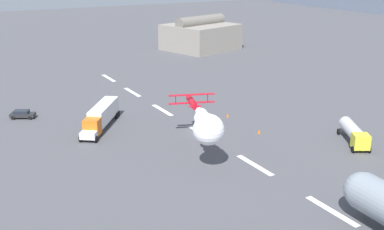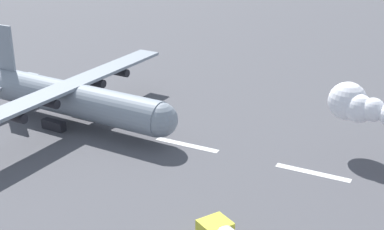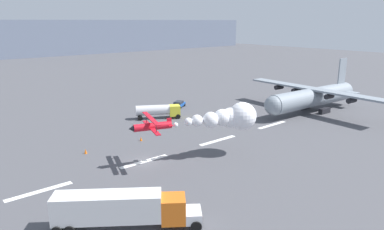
{
  "view_description": "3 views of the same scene",
  "coord_description": "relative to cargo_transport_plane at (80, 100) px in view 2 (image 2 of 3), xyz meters",
  "views": [
    {
      "loc": [
        66.13,
        -38.58,
        27.86
      ],
      "look_at": [
        0.34,
        -2.0,
        3.62
      ],
      "focal_mm": 45.81,
      "sensor_mm": 36.0,
      "label": 1
    },
    {
      "loc": [
        2.52,
        51.86,
        27.64
      ],
      "look_at": [
        29.27,
        0.0,
        3.89
      ],
      "focal_mm": 52.02,
      "sensor_mm": 36.0,
      "label": 2
    },
    {
      "loc": [
        -26.21,
        -42.45,
        20.09
      ],
      "look_at": [
        12.29,
        3.74,
        4.26
      ],
      "focal_mm": 33.59,
      "sensor_mm": 36.0,
      "label": 3
    }
  ],
  "objects": [
    {
      "name": "runway_stripe_4",
      "position": [
        -29.31,
        -1.09,
        -3.49
      ],
      "size": [
        8.0,
        0.9,
        0.01
      ],
      "primitive_type": "cube",
      "color": "white",
      "rests_on": "ground"
    },
    {
      "name": "runway_stripe_5",
      "position": [
        -14.33,
        -1.09,
        -3.49
      ],
      "size": [
        8.0,
        0.9,
        0.01
      ],
      "primitive_type": "cube",
      "color": "white",
      "rests_on": "ground"
    },
    {
      "name": "cargo_transport_plane",
      "position": [
        0.0,
        0.0,
        0.0
      ],
      "size": [
        28.32,
        34.37,
        11.46
      ],
      "color": "gray",
      "rests_on": "ground"
    },
    {
      "name": "stunt_biplane_red",
      "position": [
        -32.87,
        -6.97,
        2.46
      ],
      "size": [
        18.68,
        10.64,
        4.27
      ],
      "color": "red"
    }
  ]
}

